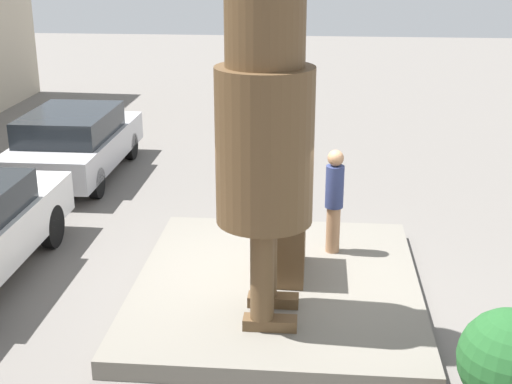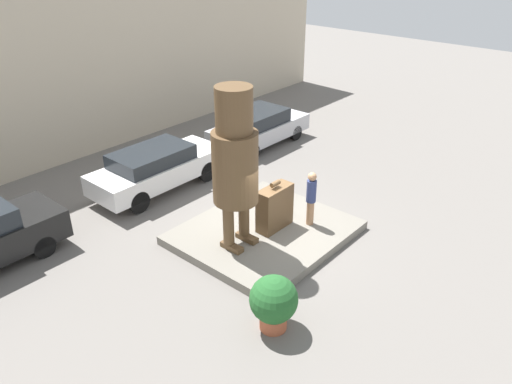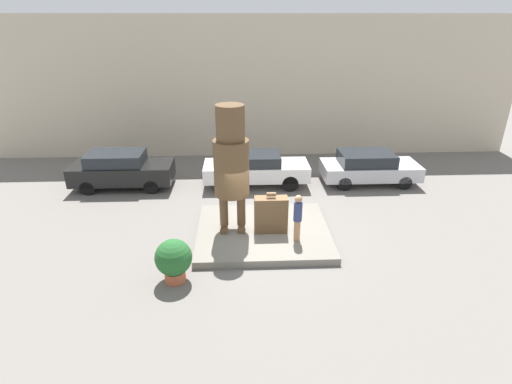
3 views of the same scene
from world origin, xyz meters
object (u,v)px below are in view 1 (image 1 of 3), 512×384
Objects in this scene: parked_car_silver at (74,142)px; statue_figure at (265,124)px; giant_suitcase at (289,232)px; planter_pot at (509,365)px; tourist at (334,197)px.

statue_figure is at bearing -143.69° from parked_car_silver.
statue_figure reaches higher than giant_suitcase.
planter_pot is at bearing -141.31° from giant_suitcase.
statue_figure is 2.66× the size of tourist.
parked_car_silver reaches higher than planter_pot.
tourist is 0.38× the size of parked_car_silver.
giant_suitcase is 0.90× the size of tourist.
giant_suitcase is 1.10× the size of planter_pot.
giant_suitcase is at bearing 141.53° from tourist.
tourist reaches higher than parked_car_silver.
giant_suitcase reaches higher than planter_pot.
giant_suitcase is at bearing 38.69° from planter_pot.
parked_car_silver is at bearing 42.45° from planter_pot.
tourist is 6.74m from parked_car_silver.
tourist is 1.23× the size of planter_pot.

